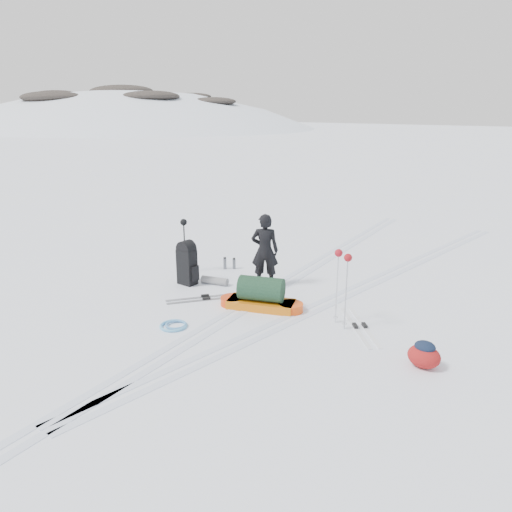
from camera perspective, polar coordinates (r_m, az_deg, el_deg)
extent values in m
plane|color=white|center=(10.11, -0.11, -5.14)|extent=(200.00, 200.00, 0.00)
ellipsoid|color=white|center=(107.40, -13.27, -7.76)|extent=(143.00, 121.00, 93.50)
ellipsoid|color=black|center=(98.11, -15.15, 17.73)|extent=(13.00, 10.00, 2.20)
ellipsoid|color=black|center=(83.59, -12.02, 17.41)|extent=(10.40, 8.00, 1.76)
ellipsoid|color=black|center=(111.38, -17.48, 16.89)|extent=(9.10, 7.00, 1.54)
ellipsoid|color=black|center=(89.80, -22.26, 16.43)|extent=(11.70, 9.00, 1.98)
ellipsoid|color=black|center=(97.73, -7.31, 17.63)|extent=(7.80, 6.00, 1.32)
ellipsoid|color=black|center=(99.79, -21.86, 16.71)|extent=(9.88, 7.60, 1.67)
ellipsoid|color=black|center=(85.17, -4.97, 17.18)|extent=(8.32, 6.40, 1.41)
ellipsoid|color=black|center=(110.35, -22.94, 16.02)|extent=(7.80, 6.00, 1.32)
cube|color=silver|center=(10.17, -0.66, -4.97)|extent=(1.40, 17.97, 0.01)
cube|color=silver|center=(10.04, 0.45, -5.26)|extent=(1.40, 17.97, 0.01)
cube|color=silver|center=(11.13, 11.37, -3.35)|extent=(2.09, 13.88, 0.01)
cube|color=silver|center=(11.04, 12.50, -3.59)|extent=(2.09, 13.88, 0.01)
imported|color=black|center=(10.66, 1.01, 0.62)|extent=(0.70, 0.62, 1.61)
cube|color=#CF660C|center=(9.73, 0.60, -5.52)|extent=(1.39, 0.94, 0.16)
cylinder|color=#F04C0E|center=(9.60, 4.01, -5.88)|extent=(0.60, 0.60, 0.16)
cylinder|color=red|center=(9.89, -2.71, -5.15)|extent=(0.60, 0.60, 0.16)
cylinder|color=#152F1E|center=(9.62, 0.60, -3.77)|extent=(0.97, 0.73, 0.47)
cube|color=black|center=(11.02, -7.89, -1.26)|extent=(0.39, 0.28, 0.78)
cylinder|color=black|center=(10.90, -7.97, 0.80)|extent=(0.38, 0.27, 0.38)
cube|color=black|center=(10.94, -7.04, -1.98)|extent=(0.09, 0.20, 0.33)
cylinder|color=slate|center=(11.02, -4.75, -2.83)|extent=(0.63, 0.31, 0.17)
cylinder|color=black|center=(11.82, -8.13, 1.00)|extent=(0.02, 0.02, 1.19)
cylinder|color=black|center=(11.74, -8.18, 0.90)|extent=(0.02, 0.02, 1.19)
torus|color=black|center=(11.96, -8.03, -1.30)|extent=(0.09, 0.09, 0.01)
torus|color=black|center=(11.89, -8.08, -1.42)|extent=(0.09, 0.09, 0.01)
sphere|color=black|center=(11.63, -8.28, 3.84)|extent=(0.16, 0.16, 0.16)
cylinder|color=silver|center=(9.01, 9.23, -3.73)|extent=(0.03, 0.03, 1.29)
cylinder|color=#A9ABB0|center=(8.78, 10.25, -4.36)|extent=(0.03, 0.03, 1.29)
torus|color=silver|center=(9.22, 9.07, -6.92)|extent=(0.12, 0.12, 0.01)
torus|color=#B4B8BC|center=(8.99, 10.07, -7.62)|extent=(0.12, 0.12, 0.01)
sphere|color=maroon|center=(8.81, 9.43, 0.34)|extent=(0.14, 0.14, 0.14)
sphere|color=maroon|center=(8.56, 10.48, -0.19)|extent=(0.14, 0.14, 0.14)
cube|color=gray|center=(10.19, -5.68, -5.00)|extent=(1.05, 1.31, 0.01)
cube|color=#919499|center=(10.33, -5.85, -4.68)|extent=(1.05, 1.31, 0.01)
cube|color=black|center=(10.18, -5.69, -4.84)|extent=(0.15, 0.16, 0.04)
cube|color=black|center=(10.32, -5.85, -4.53)|extent=(0.15, 0.16, 0.04)
cube|color=silver|center=(9.10, 11.25, -7.99)|extent=(1.19, 1.33, 0.02)
cube|color=white|center=(9.15, 12.28, -7.92)|extent=(1.19, 1.33, 0.02)
cube|color=black|center=(9.09, 11.26, -7.81)|extent=(0.16, 0.17, 0.05)
cube|color=black|center=(9.14, 12.29, -7.74)|extent=(0.16, 0.17, 0.05)
torus|color=#5BADDE|center=(9.07, -9.41, -7.86)|extent=(0.56, 0.56, 0.05)
torus|color=#5291C8|center=(9.07, -9.14, -7.75)|extent=(0.44, 0.44, 0.04)
ellipsoid|color=maroon|center=(8.02, 18.65, -10.81)|extent=(0.53, 0.42, 0.36)
ellipsoid|color=black|center=(7.95, 18.75, -9.79)|extent=(0.34, 0.29, 0.17)
cylinder|color=slate|center=(12.02, -3.58, -0.88)|extent=(0.08, 0.08, 0.26)
cylinder|color=#55595D|center=(12.02, -2.52, -0.92)|extent=(0.08, 0.08, 0.24)
cylinder|color=black|center=(11.98, -3.59, -0.22)|extent=(0.07, 0.07, 0.03)
cylinder|color=black|center=(11.98, -2.53, -0.30)|extent=(0.07, 0.07, 0.03)
ellipsoid|color=black|center=(10.70, 0.93, -3.29)|extent=(0.35, 0.28, 0.20)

